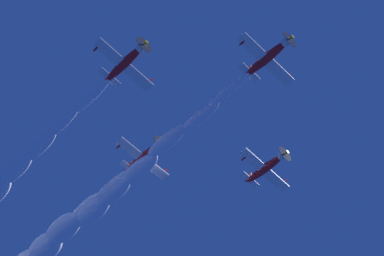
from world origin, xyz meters
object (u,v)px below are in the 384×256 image
Objects in this scene: airplane_lead at (268,57)px; airplane_slot_tail at (144,156)px; airplane_left_wingman at (266,167)px; airplane_right_wingman at (126,62)px.

airplane_slot_tail is (-0.88, -21.43, 0.65)m from airplane_lead.
airplane_left_wingman is at bearing 137.61° from airplane_slot_tail.
airplane_left_wingman is at bearing -138.69° from airplane_lead.
airplane_lead is at bearing 41.31° from airplane_left_wingman.
airplane_lead is 1.00× the size of airplane_right_wingman.
airplane_right_wingman reaches higher than airplane_lead.
airplane_left_wingman is at bearing 177.30° from airplane_right_wingman.
airplane_slot_tail is at bearing -92.36° from airplane_lead.
airplane_lead is 21.46m from airplane_slot_tail.
airplane_right_wingman is 14.88m from airplane_slot_tail.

